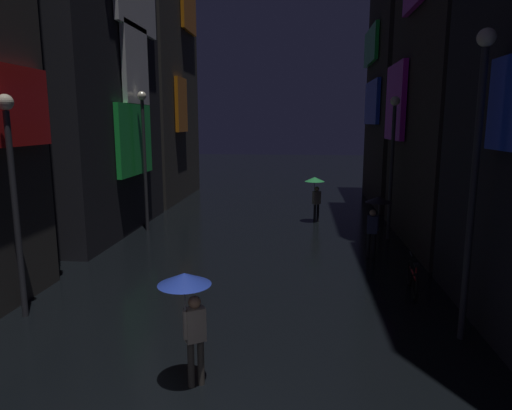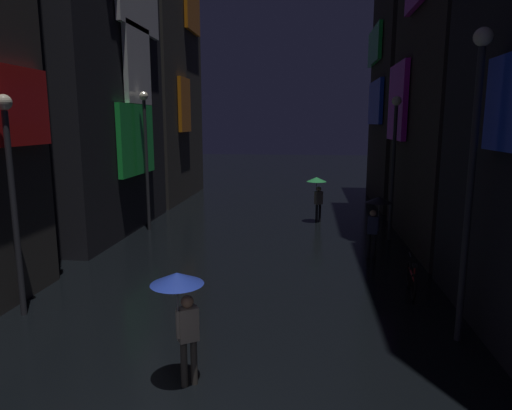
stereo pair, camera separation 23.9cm
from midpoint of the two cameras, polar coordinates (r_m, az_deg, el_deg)
The scene contains 11 objects.
building_left_mid at distance 20.54m, azimuth -21.74°, elevation 17.36°, with size 4.25×8.52×14.68m.
building_left_far at distance 29.08m, azimuth -13.81°, elevation 22.43°, with size 4.25×7.93×21.62m.
building_right_far at distance 27.16m, azimuth 18.69°, elevation 14.28°, with size 4.25×7.01×13.39m.
pedestrian_far_right_black at distance 15.88m, azimuth 14.43°, elevation -0.57°, with size 0.90×0.90×2.12m.
pedestrian_foreground_right_blue at distance 7.93m, azimuth -9.37°, elevation -11.38°, with size 0.90×0.90×2.12m.
pedestrian_midstreet_left_green at distance 20.99m, azimuth 7.10°, elevation 2.28°, with size 0.90×0.90×2.12m.
bicycle_parked_at_storefront at distance 13.26m, azimuth 18.48°, elevation -8.67°, with size 0.25×1.82×0.96m.
streetlamp_left_near at distance 11.80m, azimuth -28.65°, elevation 2.69°, with size 0.36×0.36×5.20m.
streetlamp_right_far at distance 18.37m, azimuth 16.33°, elevation 6.43°, with size 0.36×0.36×5.54m.
streetlamp_left_far at distance 19.66m, azimuth -14.17°, elevation 7.19°, with size 0.36×0.36×5.81m.
streetlamp_right_near at distance 10.11m, azimuth 25.20°, elevation 5.47°, with size 0.36×0.36×6.36m.
Camera 1 is at (1.53, -4.95, 4.59)m, focal length 32.00 mm.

